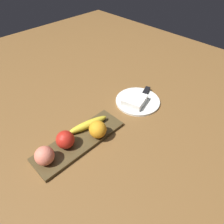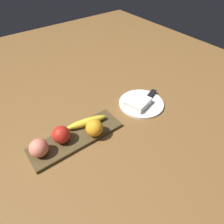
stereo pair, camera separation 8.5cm
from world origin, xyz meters
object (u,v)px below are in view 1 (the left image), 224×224
at_px(fruit_tray, 80,140).
at_px(apple, 65,140).
at_px(banana, 88,125).
at_px(peach, 45,156).
at_px(knife, 144,94).
at_px(folded_napkin, 134,100).
at_px(orange_near_apple, 98,129).
at_px(dinner_plate, 138,101).

relative_size(fruit_tray, apple, 5.48).
bearing_deg(fruit_tray, apple, -10.66).
bearing_deg(banana, peach, -161.63).
height_order(peach, knife, peach).
height_order(fruit_tray, folded_napkin, folded_napkin).
xyz_separation_m(orange_near_apple, dinner_plate, (-0.28, -0.03, -0.04)).
bearing_deg(knife, fruit_tray, -20.22).
bearing_deg(orange_near_apple, peach, -10.10).
height_order(orange_near_apple, dinner_plate, orange_near_apple).
bearing_deg(peach, apple, -174.65).
height_order(orange_near_apple, knife, orange_near_apple).
height_order(banana, folded_napkin, banana).
relative_size(apple, orange_near_apple, 0.99).
bearing_deg(folded_napkin, knife, -177.58).
distance_m(apple, folded_napkin, 0.38).
distance_m(banana, peach, 0.21).
distance_m(dinner_plate, knife, 0.05).
distance_m(apple, banana, 0.12).
distance_m(banana, folded_napkin, 0.26).
relative_size(banana, peach, 2.54).
bearing_deg(fruit_tray, orange_near_apple, 150.38).
relative_size(banana, dinner_plate, 0.81).
height_order(fruit_tray, orange_near_apple, orange_near_apple).
bearing_deg(orange_near_apple, banana, -91.27).
distance_m(folded_napkin, knife, 0.08).
height_order(fruit_tray, knife, knife).
distance_m(apple, peach, 0.09).
bearing_deg(apple, dinner_plate, 178.50).
height_order(apple, dinner_plate, apple).
height_order(apple, banana, apple).
bearing_deg(peach, fruit_tray, 179.19).
bearing_deg(banana, orange_near_apple, -79.13).
xyz_separation_m(banana, folded_napkin, (-0.26, 0.02, -0.01)).
height_order(dinner_plate, folded_napkin, folded_napkin).
distance_m(fruit_tray, dinner_plate, 0.34).
height_order(banana, dinner_plate, banana).
bearing_deg(fruit_tray, peach, -0.81).
relative_size(peach, folded_napkin, 0.66).
bearing_deg(apple, folded_napkin, 178.39).
distance_m(fruit_tray, folded_napkin, 0.32).
xyz_separation_m(fruit_tray, orange_near_apple, (-0.06, 0.03, 0.04)).
bearing_deg(knife, folded_napkin, -18.29).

